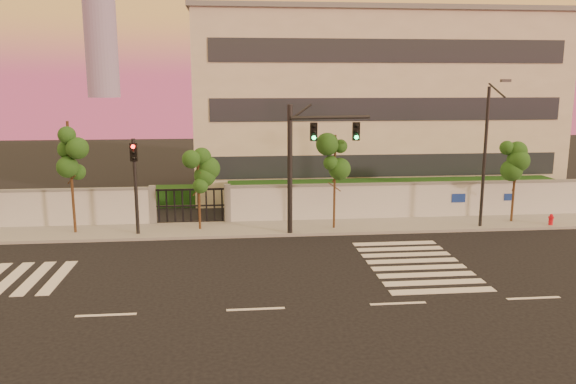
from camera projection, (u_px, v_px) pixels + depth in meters
name	position (u px, v px, depth m)	size (l,w,h in m)	color
ground	(256.00, 309.00, 19.20)	(120.00, 120.00, 0.00)	black
sidewalk	(247.00, 229.00, 29.44)	(60.00, 3.00, 0.15)	gray
perimeter_wall	(248.00, 204.00, 30.72)	(60.00, 0.36, 2.20)	silver
hedge_row	(264.00, 198.00, 33.55)	(41.00, 4.25, 1.80)	#0F330F
institutional_building	(366.00, 103.00, 40.36)	(24.40, 12.40, 12.25)	beige
road_markings	(213.00, 274.00, 22.71)	(57.00, 7.62, 0.02)	silver
street_tree_c	(70.00, 152.00, 27.75)	(1.62, 1.29, 5.77)	#382314
street_tree_d	(199.00, 174.00, 28.64)	(1.58, 1.26, 4.14)	#382314
street_tree_e	(335.00, 161.00, 28.74)	(1.44, 1.14, 5.01)	#382314
street_tree_f	(516.00, 164.00, 30.19)	(1.58, 1.26, 4.48)	#382314
traffic_signal_main	(307.00, 154.00, 27.71)	(4.15, 0.66, 6.58)	black
traffic_signal_secondary	(135.00, 175.00, 27.66)	(0.38, 0.36, 4.94)	black
streetlight_east	(486.00, 150.00, 28.82)	(0.46, 1.87, 7.78)	black
fire_hydrant	(551.00, 221.00, 29.92)	(0.30, 0.28, 0.75)	red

